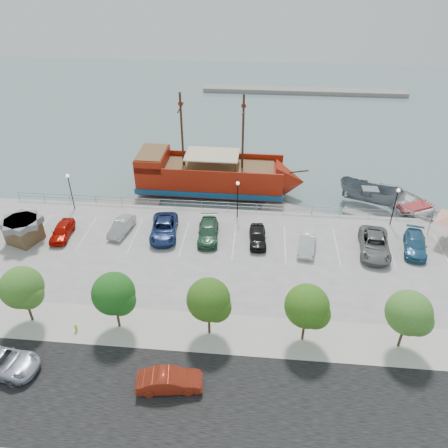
{
  "coord_description": "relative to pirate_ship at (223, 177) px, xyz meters",
  "views": [
    {
      "loc": [
        2.25,
        -32.89,
        25.25
      ],
      "look_at": [
        -1.0,
        2.0,
        2.0
      ],
      "focal_mm": 35.0,
      "sensor_mm": 36.0,
      "label": 1
    }
  ],
  "objects": [
    {
      "name": "lamp_post_mid",
      "position": [
        2.21,
        -6.86,
        1.81
      ],
      "size": [
        0.36,
        0.36,
        4.28
      ],
      "color": "black",
      "rests_on": "land_slab"
    },
    {
      "name": "parked_car_c",
      "position": [
        -4.87,
        -10.87,
        -0.36
      ],
      "size": [
        3.2,
        5.79,
        1.53
      ],
      "primitive_type": "imported",
      "rotation": [
        0.0,
        0.0,
        0.12
      ],
      "color": "navy",
      "rests_on": "land_slab"
    },
    {
      "name": "dock_east",
      "position": [
        17.45,
        -4.16,
        -1.92
      ],
      "size": [
        7.36,
        4.59,
        0.41
      ],
      "primitive_type": "cube",
      "rotation": [
        0.0,
        0.0,
        -0.39
      ],
      "color": "gray",
      "rests_on": "ground"
    },
    {
      "name": "shed",
      "position": [
        -18.3,
        -13.13,
        0.19
      ],
      "size": [
        3.85,
        3.85,
        2.47
      ],
      "rotation": [
        0.0,
        0.0,
        -0.35
      ],
      "color": "brown",
      "rests_on": "land_slab"
    },
    {
      "name": "dock_west",
      "position": [
        -10.54,
        -4.16,
        -1.92
      ],
      "size": [
        7.2,
        2.64,
        0.4
      ],
      "primitive_type": "cube",
      "rotation": [
        0.0,
        0.0,
        0.09
      ],
      "color": "gray",
      "rests_on": "ground"
    },
    {
      "name": "tree_f",
      "position": [
        15.35,
        -23.44,
        2.17
      ],
      "size": [
        3.3,
        3.2,
        5.0
      ],
      "color": "#473321",
      "rests_on": "sidewalk"
    },
    {
      "name": "street_van",
      "position": [
        -12.66,
        -28.02,
        -0.39
      ],
      "size": [
        5.6,
        3.17,
        1.48
      ],
      "primitive_type": "imported",
      "rotation": [
        0.0,
        0.0,
        1.43
      ],
      "color": "#9EA6B1",
      "rests_on": "street"
    },
    {
      "name": "parked_car_b",
      "position": [
        -9.27,
        -10.78,
        -0.46
      ],
      "size": [
        2.05,
        4.2,
        1.33
      ],
      "primitive_type": "imported",
      "rotation": [
        0.0,
        0.0,
        -0.17
      ],
      "color": "#A0A0A0",
      "rests_on": "land_slab"
    },
    {
      "name": "parked_car_f",
      "position": [
        9.23,
        -11.81,
        -0.41
      ],
      "size": [
        2.07,
        4.51,
        1.43
      ],
      "primitive_type": "imported",
      "rotation": [
        0.0,
        0.0,
        -0.13
      ],
      "color": "white",
      "rests_on": "land_slab"
    },
    {
      "name": "ground",
      "position": [
        2.21,
        -13.36,
        -2.13
      ],
      "size": [
        160.0,
        160.0,
        0.0
      ],
      "primitive_type": "plane",
      "color": "slate"
    },
    {
      "name": "parked_car_d",
      "position": [
        -0.4,
        -10.97,
        -0.41
      ],
      "size": [
        2.35,
        5.07,
        1.43
      ],
      "primitive_type": "imported",
      "rotation": [
        0.0,
        0.0,
        0.07
      ],
      "color": "#295237",
      "rests_on": "land_slab"
    },
    {
      "name": "patrol_boat",
      "position": [
        16.98,
        -1.46,
        -0.75
      ],
      "size": [
        7.57,
        5.62,
        2.76
      ],
      "primitive_type": "imported",
      "rotation": [
        0.0,
        0.0,
        1.1
      ],
      "color": "slate",
      "rests_on": "ground"
    },
    {
      "name": "lamp_post_left",
      "position": [
        -15.79,
        -6.86,
        1.81
      ],
      "size": [
        0.36,
        0.36,
        4.28
      ],
      "color": "black",
      "rests_on": "land_slab"
    },
    {
      "name": "speedboat",
      "position": [
        21.79,
        -3.03,
        -1.33
      ],
      "size": [
        8.37,
        9.35,
        1.59
      ],
      "primitive_type": "imported",
      "rotation": [
        0.0,
        0.0,
        0.47
      ],
      "color": "silver",
      "rests_on": "ground"
    },
    {
      "name": "parked_car_h",
      "position": [
        19.49,
        -11.22,
        -0.43
      ],
      "size": [
        2.92,
        5.13,
        1.4
      ],
      "primitive_type": "imported",
      "rotation": [
        0.0,
        0.0,
        -0.21
      ],
      "color": "#2A5C81",
      "rests_on": "land_slab"
    },
    {
      "name": "fire_hydrant",
      "position": [
        -8.92,
        -24.16,
        -0.77
      ],
      "size": [
        0.23,
        0.23,
        0.66
      ],
      "rotation": [
        0.0,
        0.0,
        -0.28
      ],
      "color": "gold",
      "rests_on": "sidewalk"
    },
    {
      "name": "sidewalk",
      "position": [
        2.21,
        -23.36,
        -1.11
      ],
      "size": [
        100.0,
        4.0,
        0.05
      ],
      "primitive_type": "cube",
      "color": "beige",
      "rests_on": "land_slab"
    },
    {
      "name": "tree_e",
      "position": [
        8.35,
        -23.44,
        2.17
      ],
      "size": [
        3.3,
        3.2,
        5.0
      ],
      "color": "#473321",
      "rests_on": "sidewalk"
    },
    {
      "name": "lamp_post_right",
      "position": [
        18.21,
        -6.86,
        1.81
      ],
      "size": [
        0.36,
        0.36,
        4.28
      ],
      "color": "black",
      "rests_on": "land_slab"
    },
    {
      "name": "dock_mid",
      "position": [
        8.73,
        -4.16,
        -1.9
      ],
      "size": [
        7.97,
        5.25,
        0.44
      ],
      "primitive_type": "cube",
      "rotation": [
        0.0,
        0.0,
        -0.43
      ],
      "color": "gray",
      "rests_on": "ground"
    },
    {
      "name": "tree_c",
      "position": [
        -5.65,
        -23.44,
        2.17
      ],
      "size": [
        3.3,
        3.2,
        5.0
      ],
      "color": "#473321",
      "rests_on": "sidewalk"
    },
    {
      "name": "pirate_ship",
      "position": [
        0.0,
        0.0,
        0.0
      ],
      "size": [
        20.19,
        5.85,
        12.69
      ],
      "rotation": [
        0.0,
        0.0,
        -0.01
      ],
      "color": "#951A09",
      "rests_on": "ground"
    },
    {
      "name": "tree_d",
      "position": [
        1.35,
        -23.44,
        2.17
      ],
      "size": [
        3.3,
        3.2,
        5.0
      ],
      "color": "#473321",
      "rests_on": "sidewalk"
    },
    {
      "name": "parked_car_a",
      "position": [
        -14.92,
        -12.13,
        -0.43
      ],
      "size": [
        1.89,
        4.18,
        1.39
      ],
      "primitive_type": "imported",
      "rotation": [
        0.0,
        0.0,
        0.06
      ],
      "color": "#B80F04",
      "rests_on": "land_slab"
    },
    {
      "name": "far_shore",
      "position": [
        12.21,
        41.64,
        -1.73
      ],
      "size": [
        40.0,
        3.0,
        0.8
      ],
      "primitive_type": "cube",
      "color": "gray",
      "rests_on": "ground"
    },
    {
      "name": "street",
      "position": [
        2.21,
        -29.36,
        -1.12
      ],
      "size": [
        100.0,
        8.0,
        0.04
      ],
      "primitive_type": "cube",
      "color": "black",
      "rests_on": "land_slab"
    },
    {
      "name": "street_sedan",
      "position": [
        -0.82,
        -28.42,
        -0.41
      ],
      "size": [
        4.52,
        2.12,
        1.43
      ],
      "primitive_type": "imported",
      "rotation": [
        0.0,
        0.0,
        1.71
      ],
      "color": "maroon",
      "rests_on": "street"
    },
    {
      "name": "parked_car_e",
      "position": [
        4.51,
        -11.32,
        -0.43
      ],
      "size": [
        1.89,
        4.17,
        1.39
      ],
      "primitive_type": "imported",
      "rotation": [
        0.0,
        0.0,
        0.06
      ],
      "color": "black",
      "rests_on": "land_slab"
    },
    {
      "name": "tree_b",
      "position": [
        -12.65,
        -23.44,
        2.17
      ],
      "size": [
        3.3,
        3.2,
        5.0
      ],
      "color": "#473321",
      "rests_on": "sidewalk"
    },
    {
      "name": "seawall_railing",
      "position": [
        2.21,
        -5.56,
        -0.6
      ],
      "size": [
        50.0,
        0.06,
        1.0
      ],
      "color": "gray",
      "rests_on": "land_slab"
    },
    {
      "name": "parked_car_g",
      "position": [
        15.59,
        -11.74,
        -0.32
      ],
      "size": [
        3.3,
        6.06,
        1.61
      ],
      "primitive_type": "imported",
      "rotation": [
        0.0,
        0.0,
        -0.11
      ],
      "color": "slate",
      "rests_on": "land_slab"
    }
  ]
}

